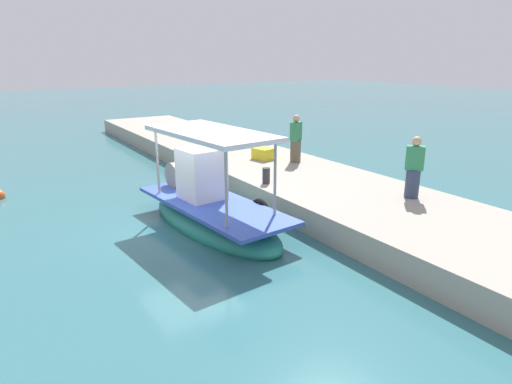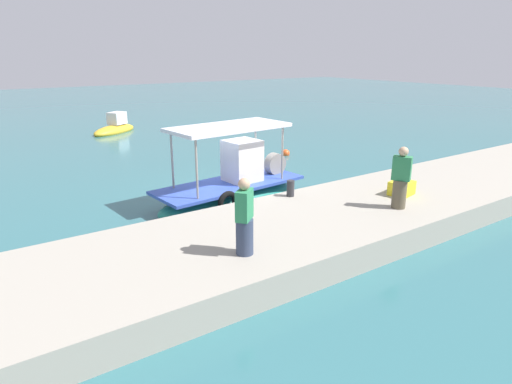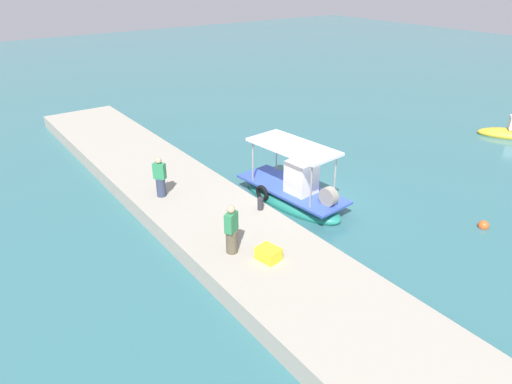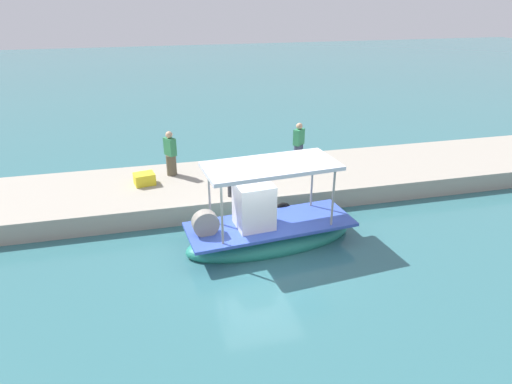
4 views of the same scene
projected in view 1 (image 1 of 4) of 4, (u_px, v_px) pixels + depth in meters
The scene contains 7 objects.
ground_plane at pixel (188, 225), 12.59m from camera, with size 120.00×120.00×0.00m, color #326970.
dock_quay at pixel (313, 188), 14.81m from camera, with size 36.00×4.35×0.72m, color #A19A8D.
main_fishing_boat at pixel (211, 209), 12.35m from camera, with size 5.64×2.44×3.05m.
fisherman_near_bollard at pixel (414, 170), 12.43m from camera, with size 0.55×0.55×1.74m.
fisherman_by_crate at pixel (296, 141), 16.67m from camera, with size 0.54×0.57×1.78m.
mooring_bollard at pixel (266, 176), 13.97m from camera, with size 0.24×0.24×0.51m, color #2D2D33.
cargo_crate at pixel (263, 154), 17.32m from camera, with size 0.74×0.59×0.43m, color yellow.
Camera 1 is at (-10.96, 4.70, 4.55)m, focal length 31.27 mm.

